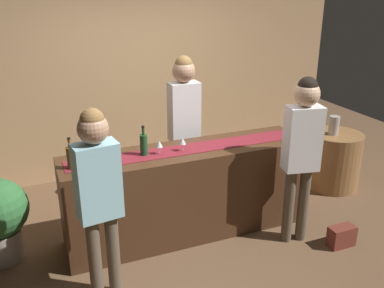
{
  "coord_description": "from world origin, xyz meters",
  "views": [
    {
      "loc": [
        -1.47,
        -3.69,
        2.54
      ],
      "look_at": [
        0.05,
        0.0,
        1.02
      ],
      "focal_mm": 39.37,
      "sensor_mm": 36.0,
      "label": 1
    }
  ],
  "objects_px": {
    "round_side_table": "(334,160)",
    "handbag": "(342,236)",
    "customer_browsing": "(98,188)",
    "customer_sipping": "(302,144)",
    "wine_glass_near_customer": "(159,144)",
    "wine_glass_mid_counter": "(182,142)",
    "bartender": "(184,115)",
    "vase_on_side_table": "(334,125)",
    "wine_bottle_amber": "(71,157)",
    "wine_bottle_green": "(144,144)"
  },
  "relations": [
    {
      "from": "round_side_table",
      "to": "handbag",
      "type": "xyz_separation_m",
      "value": [
        -0.83,
        -1.17,
        -0.26
      ]
    },
    {
      "from": "customer_browsing",
      "to": "customer_sipping",
      "type": "bearing_deg",
      "value": -4.11
    },
    {
      "from": "wine_glass_near_customer",
      "to": "wine_glass_mid_counter",
      "type": "xyz_separation_m",
      "value": [
        0.24,
        -0.01,
        0.0
      ]
    },
    {
      "from": "wine_glass_mid_counter",
      "to": "bartender",
      "type": "height_order",
      "value": "bartender"
    },
    {
      "from": "handbag",
      "to": "wine_glass_mid_counter",
      "type": "bearing_deg",
      "value": 150.37
    },
    {
      "from": "vase_on_side_table",
      "to": "customer_sipping",
      "type": "bearing_deg",
      "value": -142.67
    },
    {
      "from": "round_side_table",
      "to": "customer_sipping",
      "type": "bearing_deg",
      "value": -144.23
    },
    {
      "from": "wine_glass_mid_counter",
      "to": "customer_browsing",
      "type": "bearing_deg",
      "value": -145.86
    },
    {
      "from": "wine_bottle_amber",
      "to": "customer_browsing",
      "type": "xyz_separation_m",
      "value": [
        0.13,
        -0.63,
        -0.03
      ]
    },
    {
      "from": "bartender",
      "to": "customer_sipping",
      "type": "distance_m",
      "value": 1.39
    },
    {
      "from": "wine_glass_near_customer",
      "to": "wine_glass_mid_counter",
      "type": "bearing_deg",
      "value": -2.38
    },
    {
      "from": "wine_bottle_green",
      "to": "bartender",
      "type": "distance_m",
      "value": 0.86
    },
    {
      "from": "wine_bottle_amber",
      "to": "customer_browsing",
      "type": "height_order",
      "value": "customer_browsing"
    },
    {
      "from": "customer_sipping",
      "to": "wine_bottle_green",
      "type": "bearing_deg",
      "value": 169.54
    },
    {
      "from": "wine_bottle_green",
      "to": "vase_on_side_table",
      "type": "xyz_separation_m",
      "value": [
        2.58,
        0.3,
        -0.22
      ]
    },
    {
      "from": "wine_glass_mid_counter",
      "to": "bartender",
      "type": "relative_size",
      "value": 0.08
    },
    {
      "from": "wine_bottle_amber",
      "to": "round_side_table",
      "type": "distance_m",
      "value": 3.44
    },
    {
      "from": "wine_glass_mid_counter",
      "to": "vase_on_side_table",
      "type": "xyz_separation_m",
      "value": [
        2.2,
        0.35,
        -0.21
      ]
    },
    {
      "from": "wine_glass_near_customer",
      "to": "round_side_table",
      "type": "distance_m",
      "value": 2.62
    },
    {
      "from": "wine_bottle_green",
      "to": "handbag",
      "type": "height_order",
      "value": "wine_bottle_green"
    },
    {
      "from": "handbag",
      "to": "wine_bottle_green",
      "type": "bearing_deg",
      "value": 154.55
    },
    {
      "from": "wine_glass_mid_counter",
      "to": "bartender",
      "type": "xyz_separation_m",
      "value": [
        0.26,
        0.62,
        0.07
      ]
    },
    {
      "from": "customer_sipping",
      "to": "customer_browsing",
      "type": "height_order",
      "value": "customer_sipping"
    },
    {
      "from": "customer_sipping",
      "to": "customer_browsing",
      "type": "relative_size",
      "value": 1.03
    },
    {
      "from": "wine_glass_mid_counter",
      "to": "vase_on_side_table",
      "type": "distance_m",
      "value": 2.23
    },
    {
      "from": "wine_bottle_amber",
      "to": "wine_glass_near_customer",
      "type": "xyz_separation_m",
      "value": [
        0.84,
        0.03,
        -0.01
      ]
    },
    {
      "from": "round_side_table",
      "to": "handbag",
      "type": "height_order",
      "value": "round_side_table"
    },
    {
      "from": "bartender",
      "to": "vase_on_side_table",
      "type": "xyz_separation_m",
      "value": [
        1.94,
        -0.26,
        -0.28
      ]
    },
    {
      "from": "wine_glass_near_customer",
      "to": "round_side_table",
      "type": "relative_size",
      "value": 0.19
    },
    {
      "from": "wine_bottle_amber",
      "to": "wine_bottle_green",
      "type": "xyz_separation_m",
      "value": [
        0.7,
        0.07,
        0.0
      ]
    },
    {
      "from": "wine_bottle_amber",
      "to": "wine_bottle_green",
      "type": "height_order",
      "value": "same"
    },
    {
      "from": "wine_glass_mid_counter",
      "to": "customer_browsing",
      "type": "relative_size",
      "value": 0.09
    },
    {
      "from": "customer_sipping",
      "to": "vase_on_side_table",
      "type": "distance_m",
      "value": 1.46
    },
    {
      "from": "wine_bottle_green",
      "to": "bartender",
      "type": "height_order",
      "value": "bartender"
    },
    {
      "from": "wine_bottle_amber",
      "to": "bartender",
      "type": "height_order",
      "value": "bartender"
    },
    {
      "from": "customer_sipping",
      "to": "round_side_table",
      "type": "bearing_deg",
      "value": 47.2
    },
    {
      "from": "wine_bottle_amber",
      "to": "wine_glass_near_customer",
      "type": "relative_size",
      "value": 2.1
    },
    {
      "from": "wine_glass_near_customer",
      "to": "wine_glass_mid_counter",
      "type": "height_order",
      "value": "same"
    },
    {
      "from": "bartender",
      "to": "round_side_table",
      "type": "distance_m",
      "value": 2.16
    },
    {
      "from": "wine_glass_near_customer",
      "to": "vase_on_side_table",
      "type": "bearing_deg",
      "value": 8.02
    },
    {
      "from": "wine_glass_mid_counter",
      "to": "handbag",
      "type": "distance_m",
      "value": 1.91
    },
    {
      "from": "bartender",
      "to": "customer_sipping",
      "type": "relative_size",
      "value": 1.04
    },
    {
      "from": "wine_glass_mid_counter",
      "to": "handbag",
      "type": "relative_size",
      "value": 0.51
    },
    {
      "from": "wine_glass_mid_counter",
      "to": "customer_browsing",
      "type": "xyz_separation_m",
      "value": [
        -0.96,
        -0.65,
        -0.03
      ]
    },
    {
      "from": "customer_sipping",
      "to": "handbag",
      "type": "distance_m",
      "value": 1.09
    },
    {
      "from": "wine_bottle_green",
      "to": "round_side_table",
      "type": "height_order",
      "value": "wine_bottle_green"
    },
    {
      "from": "wine_bottle_green",
      "to": "wine_glass_mid_counter",
      "type": "bearing_deg",
      "value": -7.4
    },
    {
      "from": "wine_glass_near_customer",
      "to": "vase_on_side_table",
      "type": "xyz_separation_m",
      "value": [
        2.43,
        0.34,
        -0.21
      ]
    },
    {
      "from": "wine_glass_near_customer",
      "to": "customer_browsing",
      "type": "bearing_deg",
      "value": -137.46
    },
    {
      "from": "bartender",
      "to": "vase_on_side_table",
      "type": "relative_size",
      "value": 7.57
    }
  ]
}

